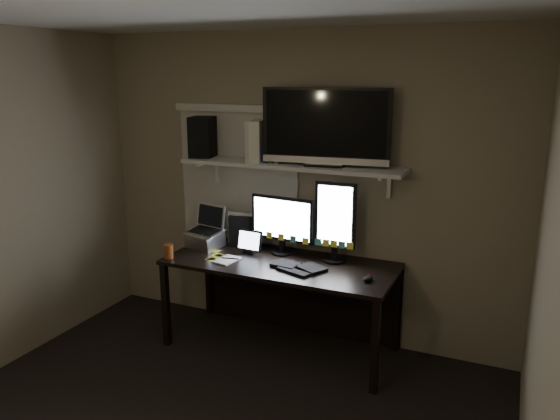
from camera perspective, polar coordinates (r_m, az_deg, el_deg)
The scene contains 20 objects.
ceiling at distance 2.81m, azimuth -12.69°, elevation 20.64°, with size 3.60×3.60×0.00m, color silver.
back_wall at distance 4.47m, azimuth 1.94°, elevation 2.33°, with size 3.60×3.60×0.00m, color #80735B.
right_wall at distance 2.45m, azimuth 26.27°, elevation -9.42°, with size 3.60×3.60×0.00m, color #80735B.
window_blinds at distance 4.68m, azimuth -4.39°, elevation 3.45°, with size 1.10×0.02×1.10m, color beige.
desk at distance 4.45m, azimuth 0.64°, elevation -7.11°, with size 1.80×0.75×0.73m.
wall_shelf at distance 4.27m, azimuth 1.08°, elevation 4.71°, with size 1.80×0.35×0.03m, color #B9BAB5.
monitor_landscape at distance 4.40m, azimuth 0.24°, elevation -1.57°, with size 0.55×0.06×0.49m, color black.
monitor_portrait at distance 4.22m, azimuth 5.78°, elevation -1.24°, with size 0.32×0.06×0.64m, color black.
keyboard at distance 4.15m, azimuth 1.96°, elevation -5.93°, with size 0.42×0.16×0.03m, color black.
mouse at distance 3.95m, azimuth 9.16°, elevation -7.07°, with size 0.06×0.10×0.04m, color black.
notepad at distance 4.33m, azimuth -5.58°, elevation -5.21°, with size 0.15×0.21×0.01m, color silver.
tablet at distance 4.46m, azimuth -3.16°, elevation -3.31°, with size 0.23×0.09×0.20m, color black.
file_sorter at distance 4.64m, azimuth -3.89°, elevation -2.06°, with size 0.23×0.10×0.29m, color black.
laptop at distance 4.63m, azimuth -7.88°, elevation -1.85°, with size 0.30×0.25×0.34m, color silver.
cup at distance 4.44m, azimuth -11.57°, elevation -4.24°, with size 0.08×0.08×0.11m, color brown.
sticky_notes at distance 4.47m, azimuth -7.12°, elevation -4.69°, with size 0.33×0.24×0.00m, color #FFF745, non-canonical shape.
tv at distance 4.13m, azimuth 4.80°, elevation 8.61°, with size 0.97×0.17×0.58m, color black.
game_console at distance 4.36m, azimuth -2.32°, elevation 7.24°, with size 0.08×0.27×0.33m, color beige.
speaker at distance 4.62m, azimuth -8.10°, elevation 7.57°, with size 0.18×0.22×0.33m, color black.
bottles at distance 4.29m, azimuth -1.30°, elevation 5.95°, with size 0.24×0.05×0.15m, color #A50F0C, non-canonical shape.
Camera 1 is at (1.63, -2.26, 2.17)m, focal length 35.00 mm.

